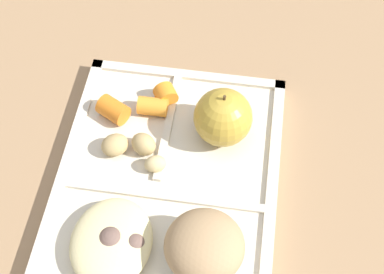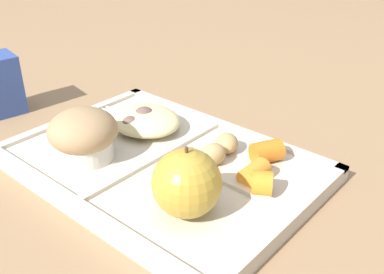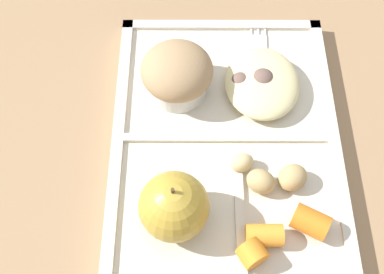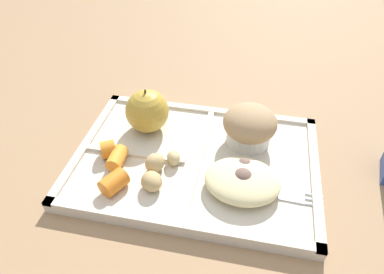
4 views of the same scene
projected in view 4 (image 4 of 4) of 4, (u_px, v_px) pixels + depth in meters
The scene contains 14 objects.
ground at pixel (195, 165), 0.55m from camera, with size 6.00×6.00×0.00m, color #997551.
lunch_tray at pixel (195, 161), 0.55m from camera, with size 0.37×0.26×0.02m.
green_apple at pixel (147, 111), 0.58m from camera, with size 0.07×0.07×0.08m.
bran_muffin at pixel (250, 126), 0.55m from camera, with size 0.09×0.09×0.06m.
carrot_slice_diagonal at pixel (114, 182), 0.49m from camera, with size 0.03×0.03×0.04m, color orange.
carrot_slice_near_corner at pixel (108, 149), 0.54m from camera, with size 0.03×0.03×0.02m, color orange.
carrot_slice_edge at pixel (117, 158), 0.53m from camera, with size 0.02×0.02×0.04m, color orange.
potato_chunk_large at pixel (155, 163), 0.52m from camera, with size 0.03×0.03×0.03m, color tan.
potato_chunk_browned at pixel (152, 181), 0.49m from camera, with size 0.03×0.03×0.03m, color tan.
potato_chunk_wedge at pixel (174, 158), 0.53m from camera, with size 0.03×0.02×0.02m, color tan.
egg_noodle_pile at pixel (242, 181), 0.49m from camera, with size 0.11×0.09×0.03m, color beige.
meatball_front at pixel (244, 168), 0.51m from camera, with size 0.03×0.03×0.03m, color brown.
meatball_side at pixel (242, 180), 0.49m from camera, with size 0.03×0.03×0.03m, color brown.
plastic_fork at pixel (275, 193), 0.49m from camera, with size 0.15×0.02×0.00m.
Camera 4 is at (0.07, -0.38, 0.40)m, focal length 32.70 mm.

